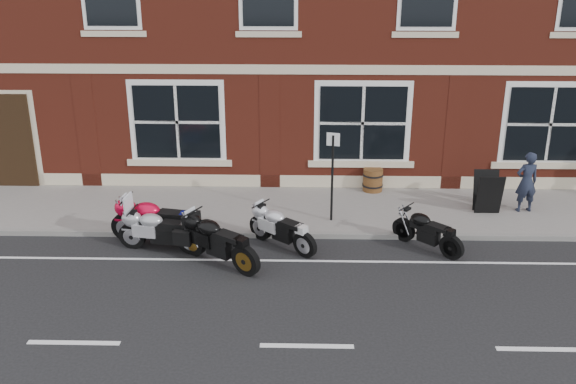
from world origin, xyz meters
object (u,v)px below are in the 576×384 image
moto_naked_black (427,229)px  parking_sign (332,171)px  moto_sport_silver (282,227)px  moto_sport_black (218,239)px  barrel_planter (373,180)px  moto_touring_silver (159,228)px  moto_sport_red (157,220)px  a_board_sign (488,192)px  pedestrian_left (527,182)px

moto_naked_black → parking_sign: bearing=102.9°
moto_sport_silver → parking_sign: 1.97m
moto_naked_black → parking_sign: (-2.08, 1.32, 0.91)m
moto_sport_black → parking_sign: bearing=-12.8°
barrel_planter → parking_sign: size_ratio=0.28×
moto_touring_silver → moto_sport_silver: (2.72, 0.24, -0.03)m
parking_sign → moto_naked_black: bearing=-18.8°
moto_sport_red → moto_sport_black: 1.80m
moto_sport_silver → a_board_sign: (5.10, 1.93, 0.14)m
moto_sport_silver → parking_sign: (1.17, 1.31, 0.89)m
moto_touring_silver → a_board_sign: bearing=-63.8°
moto_sport_silver → moto_naked_black: (3.25, -0.01, -0.03)m
moto_sport_silver → moto_naked_black: moto_sport_silver is taller
moto_touring_silver → moto_naked_black: 5.97m
moto_sport_silver → a_board_sign: size_ratio=1.49×
moto_touring_silver → moto_sport_black: (1.39, -0.62, 0.03)m
moto_sport_black → a_board_sign: a_board_sign is taller
a_board_sign → moto_sport_black: bearing=-157.1°
moto_touring_silver → a_board_sign: size_ratio=1.92×
moto_sport_silver → pedestrian_left: size_ratio=1.00×
moto_sport_red → moto_sport_silver: size_ratio=1.46×
pedestrian_left → moto_touring_silver: bearing=5.8°
moto_touring_silver → pedestrian_left: 9.07m
moto_sport_black → moto_sport_silver: moto_sport_black is taller
moto_naked_black → pedestrian_left: 3.50m
moto_sport_silver → barrel_planter: size_ratio=2.50×
pedestrian_left → barrel_planter: 3.95m
barrel_planter → moto_sport_black: bearing=-131.1°
moto_sport_black → a_board_sign: size_ratio=1.80×
parking_sign → barrel_planter: bearing=73.7°
moto_sport_silver → a_board_sign: bearing=-28.1°
moto_sport_silver → a_board_sign: 5.45m
moto_naked_black → parking_sign: 2.63m
barrel_planter → parking_sign: parking_sign is taller
parking_sign → pedestrian_left: bearing=22.1°
moto_sport_red → parking_sign: parking_sign is taller
moto_sport_black → moto_sport_red: bearing=93.6°
a_board_sign → barrel_planter: (-2.71, 1.48, -0.21)m
moto_sport_black → pedestrian_left: size_ratio=1.21×
pedestrian_left → a_board_sign: bearing=-3.0°
moto_touring_silver → a_board_sign: moto_touring_silver is taller
a_board_sign → moto_sport_red: bearing=-167.7°
moto_touring_silver → moto_sport_red: (-0.12, 0.36, 0.05)m
a_board_sign → barrel_planter: size_ratio=1.67×
moto_sport_red → barrel_planter: size_ratio=3.64×
moto_sport_silver → pedestrian_left: bearing=-30.3°
moto_sport_black → parking_sign: (2.50, 2.16, 0.82)m
moto_naked_black → pedestrian_left: (2.81, 2.04, 0.42)m
a_board_sign → moto_sport_silver: bearing=-159.8°
moto_sport_red → a_board_sign: 8.15m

